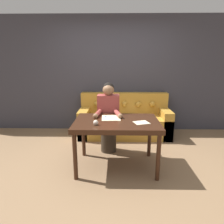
{
  "coord_description": "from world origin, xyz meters",
  "views": [
    {
      "loc": [
        0.09,
        -2.88,
        1.61
      ],
      "look_at": [
        0.03,
        0.09,
        0.85
      ],
      "focal_mm": 32.0,
      "sensor_mm": 36.0,
      "label": 1
    }
  ],
  "objects_px": {
    "dining_table": "(117,126)",
    "pin_cushion": "(96,123)",
    "person": "(108,118)",
    "couch": "(124,121)",
    "scissors": "(108,117)"
  },
  "relations": [
    {
      "from": "person",
      "to": "dining_table",
      "type": "bearing_deg",
      "value": -75.41
    },
    {
      "from": "dining_table",
      "to": "person",
      "type": "height_order",
      "value": "person"
    },
    {
      "from": "dining_table",
      "to": "couch",
      "type": "height_order",
      "value": "couch"
    },
    {
      "from": "dining_table",
      "to": "person",
      "type": "distance_m",
      "value": 0.57
    },
    {
      "from": "scissors",
      "to": "dining_table",
      "type": "bearing_deg",
      "value": -52.93
    },
    {
      "from": "couch",
      "to": "pin_cushion",
      "type": "height_order",
      "value": "couch"
    },
    {
      "from": "dining_table",
      "to": "scissors",
      "type": "height_order",
      "value": "scissors"
    },
    {
      "from": "couch",
      "to": "pin_cushion",
      "type": "xyz_separation_m",
      "value": [
        -0.47,
        -1.64,
        0.46
      ]
    },
    {
      "from": "dining_table",
      "to": "pin_cushion",
      "type": "xyz_separation_m",
      "value": [
        -0.29,
        -0.22,
        0.11
      ]
    },
    {
      "from": "person",
      "to": "pin_cushion",
      "type": "bearing_deg",
      "value": -100.86
    },
    {
      "from": "dining_table",
      "to": "scissors",
      "type": "distance_m",
      "value": 0.24
    },
    {
      "from": "dining_table",
      "to": "person",
      "type": "xyz_separation_m",
      "value": [
        -0.14,
        0.55,
        -0.04
      ]
    },
    {
      "from": "pin_cushion",
      "to": "couch",
      "type": "bearing_deg",
      "value": 74.06
    },
    {
      "from": "scissors",
      "to": "pin_cushion",
      "type": "xyz_separation_m",
      "value": [
        -0.15,
        -0.4,
        0.03
      ]
    },
    {
      "from": "person",
      "to": "scissors",
      "type": "distance_m",
      "value": 0.38
    }
  ]
}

